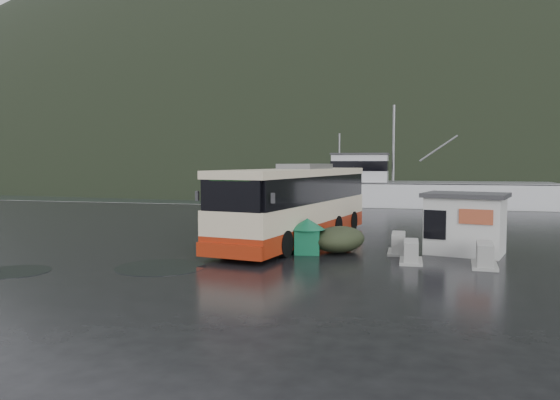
% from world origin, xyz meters
% --- Properties ---
extents(ground, '(160.00, 160.00, 0.00)m').
position_xyz_m(ground, '(0.00, 0.00, 0.00)').
color(ground, black).
rests_on(ground, ground).
extents(harbor_water, '(300.00, 180.00, 0.02)m').
position_xyz_m(harbor_water, '(0.00, 110.00, 0.00)').
color(harbor_water, black).
rests_on(harbor_water, ground).
extents(quay_edge, '(160.00, 0.60, 1.50)m').
position_xyz_m(quay_edge, '(0.00, 20.00, 0.00)').
color(quay_edge, '#999993').
rests_on(quay_edge, ground).
extents(headland, '(780.00, 540.00, 570.00)m').
position_xyz_m(headland, '(10.00, 250.00, 0.00)').
color(headland, black).
rests_on(headland, ground).
extents(coach_bus, '(5.11, 12.54, 3.45)m').
position_xyz_m(coach_bus, '(1.41, 1.62, 0.00)').
color(coach_bus, beige).
rests_on(coach_bus, ground).
extents(white_van, '(3.64, 6.00, 2.37)m').
position_xyz_m(white_van, '(-1.24, 2.82, 0.00)').
color(white_van, silver).
rests_on(white_van, ground).
extents(waste_bin_left, '(1.19, 1.19, 1.49)m').
position_xyz_m(waste_bin_left, '(1.50, -1.18, 0.00)').
color(waste_bin_left, '#11623E').
rests_on(waste_bin_left, ground).
extents(waste_bin_right, '(1.12, 1.12, 1.36)m').
position_xyz_m(waste_bin_right, '(2.52, -1.51, 0.00)').
color(waste_bin_right, '#11623E').
rests_on(waste_bin_right, ground).
extents(dome_tent, '(2.55, 3.01, 1.00)m').
position_xyz_m(dome_tent, '(3.64, -0.82, 0.00)').
color(dome_tent, '#2A321E').
rests_on(dome_tent, ground).
extents(ticket_kiosk, '(3.47, 2.95, 2.34)m').
position_xyz_m(ticket_kiosk, '(8.36, -0.06, 0.00)').
color(ticket_kiosk, silver).
rests_on(ticket_kiosk, ground).
extents(jersey_barrier_a, '(0.82, 1.60, 0.79)m').
position_xyz_m(jersey_barrier_a, '(5.90, -0.63, 0.00)').
color(jersey_barrier_a, '#999993').
rests_on(jersey_barrier_a, ground).
extents(jersey_barrier_b, '(0.80, 1.55, 0.77)m').
position_xyz_m(jersey_barrier_b, '(6.40, -2.42, 0.00)').
color(jersey_barrier_b, '#999993').
rests_on(jersey_barrier_b, ground).
extents(jersey_barrier_c, '(0.92, 1.68, 0.81)m').
position_xyz_m(jersey_barrier_c, '(8.80, -2.66, 0.00)').
color(jersey_barrier_c, '#999993').
rests_on(jersey_barrier_c, ground).
extents(fishing_trawler, '(24.37, 5.99, 9.69)m').
position_xyz_m(fishing_trawler, '(7.21, 26.28, 0.00)').
color(fishing_trawler, silver).
rests_on(fishing_trawler, ground).
extents(puddles, '(6.89, 4.49, 0.01)m').
position_xyz_m(puddles, '(-3.24, -6.08, 0.01)').
color(puddles, black).
rests_on(puddles, ground).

